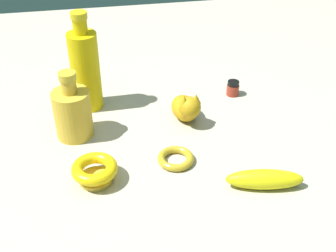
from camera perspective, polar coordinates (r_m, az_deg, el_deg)
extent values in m
plane|color=#BCB29E|center=(1.05, 0.00, -3.02)|extent=(2.00, 2.00, 0.00)
cylinder|color=yellow|center=(1.17, -10.73, 7.00)|extent=(0.08, 0.08, 0.21)
cylinder|color=yellow|center=(1.12, -11.44, 12.67)|extent=(0.04, 0.04, 0.04)
cylinder|color=yellow|center=(1.11, -11.61, 14.00)|extent=(0.04, 0.04, 0.02)
cylinder|color=gold|center=(1.09, -12.33, 1.51)|extent=(0.09, 0.09, 0.12)
cylinder|color=gold|center=(1.05, -12.87, 5.12)|extent=(0.04, 0.04, 0.04)
cylinder|color=gold|center=(1.03, -13.06, 6.40)|extent=(0.04, 0.04, 0.02)
torus|color=gold|center=(1.01, 1.02, -4.27)|extent=(0.08, 0.08, 0.02)
ellipsoid|color=#C28F15|center=(1.14, 2.17, 2.36)|extent=(0.08, 0.10, 0.06)
sphere|color=#C28F15|center=(1.10, 2.86, 2.42)|extent=(0.06, 0.06, 0.06)
cone|color=#C28F15|center=(1.09, 3.67, 3.61)|extent=(0.03, 0.03, 0.03)
cone|color=#C28F15|center=(1.08, 2.12, 3.36)|extent=(0.03, 0.03, 0.03)
ellipsoid|color=#C28F15|center=(1.18, 1.50, 2.95)|extent=(0.02, 0.04, 0.02)
ellipsoid|color=yellow|center=(0.96, 12.51, -6.81)|extent=(0.17, 0.07, 0.04)
cylinder|color=#9C2F1F|center=(1.26, 8.46, 4.70)|extent=(0.04, 0.04, 0.03)
cylinder|color=yellow|center=(1.26, 8.52, 5.24)|extent=(0.03, 0.03, 0.00)
cylinder|color=black|center=(1.25, 8.55, 5.55)|extent=(0.03, 0.03, 0.01)
cylinder|color=gold|center=(0.97, -9.42, -6.80)|extent=(0.07, 0.07, 0.01)
torus|color=yellow|center=(0.96, -9.59, -5.52)|extent=(0.10, 0.10, 0.03)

